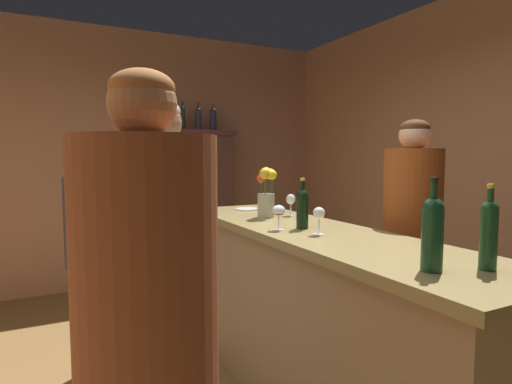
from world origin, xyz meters
name	(u,v)px	position (x,y,z in m)	size (l,w,h in m)	color
wall_back	(116,159)	(0.00, 3.05, 1.45)	(5.15, 0.12, 2.91)	tan
bar_counter	(313,319)	(0.63, 0.02, 0.54)	(0.66, 2.57, 1.07)	#947555
display_cabinet	(191,205)	(0.78, 2.72, 0.93)	(0.98, 0.47, 1.78)	#51312A
wine_bottle_riesling	(302,207)	(0.58, 0.08, 1.20)	(0.07, 0.07, 0.30)	black
wine_bottle_syrah	(433,230)	(0.50, -0.91, 1.22)	(0.08, 0.08, 0.35)	#153B21
wine_bottle_malbec	(489,231)	(0.71, -0.99, 1.21)	(0.06, 0.06, 0.32)	#193E20
wine_glass_front	(279,212)	(0.43, 0.10, 1.17)	(0.08, 0.08, 0.15)	white
wine_glass_mid	(291,200)	(0.80, 0.57, 1.18)	(0.07, 0.07, 0.15)	white
wine_glass_rear	(319,214)	(0.56, -0.12, 1.18)	(0.06, 0.06, 0.15)	white
wine_glass_spare	(435,230)	(0.79, -0.68, 1.16)	(0.07, 0.07, 0.13)	white
flower_arrangement	(266,191)	(0.62, 0.58, 1.25)	(0.13, 0.15, 0.35)	#A4A086
cheese_plate	(247,209)	(0.67, 1.00, 1.07)	(0.18, 0.18, 0.01)	white
display_bottle_left	(167,117)	(0.51, 2.72, 1.92)	(0.07, 0.07, 0.32)	black
display_bottle_midleft	(183,117)	(0.69, 2.72, 1.93)	(0.06, 0.06, 0.33)	#19301F
display_bottle_center	(198,118)	(0.88, 2.72, 1.93)	(0.07, 0.07, 0.33)	#252C37
display_bottle_midright	(213,118)	(1.06, 2.72, 1.93)	(0.08, 0.08, 0.32)	#23293B
patron_in_navy	(148,365)	(-0.53, -0.88, 0.93)	(0.38, 0.38, 1.71)	#2A3152
patron_near_entrance	(93,252)	(-0.48, 0.96, 0.86)	(0.35, 0.35, 1.56)	#ABAA8C
patron_tall	(161,280)	(-0.32, -0.19, 0.96)	(0.36, 0.36, 1.74)	#A89E89
patron_in_grey	(136,274)	(-0.31, 0.39, 0.83)	(0.31, 0.31, 1.50)	navy
bartender	(411,244)	(1.28, -0.09, 0.94)	(0.36, 0.36, 1.72)	#21334D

